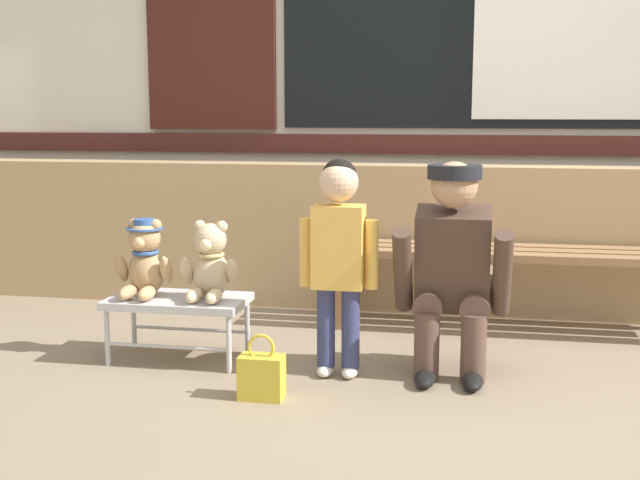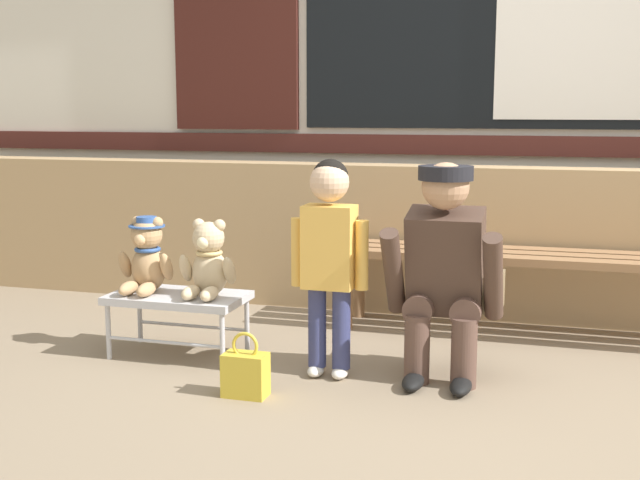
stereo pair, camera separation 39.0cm
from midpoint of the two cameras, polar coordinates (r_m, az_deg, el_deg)
name	(u,v)px [view 1 (the left image)]	position (r m, az deg, el deg)	size (l,w,h in m)	color
ground_plane	(468,394)	(3.46, 7.05, -10.68)	(60.00, 60.00, 0.00)	#84725B
brick_low_wall	(473,240)	(4.74, 8.29, 0.00)	(7.82, 0.25, 0.85)	tan
shop_facade	(480,25)	(5.22, 8.92, 14.56)	(7.98, 0.26, 3.32)	silver
wooden_bench_long	(524,262)	(4.39, 11.59, -1.52)	(2.10, 0.40, 0.44)	#8E6642
small_display_bench	(178,304)	(3.92, -12.72, -4.42)	(0.64, 0.36, 0.30)	#BCBCC1
teddy_bear_with_hat	(144,260)	(3.94, -14.95, -1.35)	(0.28, 0.27, 0.36)	tan
teddy_bear_plain	(210,264)	(3.82, -10.61, -1.67)	(0.28, 0.26, 0.36)	#CCB289
child_standing	(338,244)	(3.53, -1.90, -0.28)	(0.35, 0.18, 0.96)	navy
adult_crouching	(454,269)	(3.58, 6.25, -2.03)	(0.50, 0.49, 0.95)	brown
handbag_on_ground	(261,376)	(3.39, -7.48, -9.40)	(0.18, 0.11, 0.27)	gold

